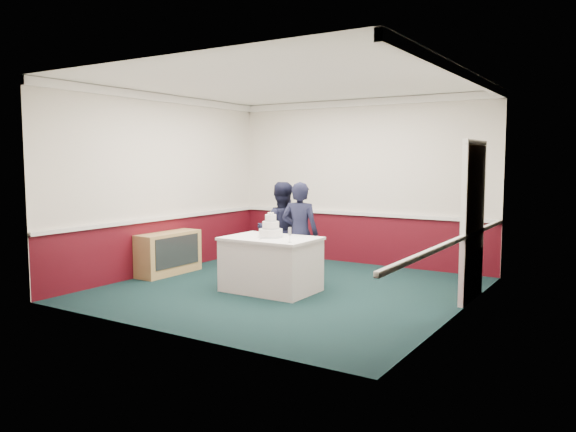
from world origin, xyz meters
The scene contains 9 objects.
ground centered at (0.00, 0.00, 0.00)m, with size 5.00×5.00×0.00m, color black.
room_shell centered at (0.08, 0.61, 1.97)m, with size 5.00×5.00×3.00m.
sideboard centered at (-2.28, -0.12, 0.35)m, with size 0.41×1.20×0.70m.
cake_table centered at (-0.14, -0.23, 0.40)m, with size 1.32×0.92×0.79m.
wedding_cake centered at (-0.14, -0.23, 0.90)m, with size 0.35×0.35×0.36m.
cake_knife centered at (-0.17, -0.43, 0.79)m, with size 0.01×0.22×0.01m, color silver.
champagne_flute centered at (0.36, -0.51, 0.93)m, with size 0.05×0.05×0.21m.
person_man centered at (-0.45, 0.52, 0.78)m, with size 0.76×0.59×1.56m, color black.
person_woman centered at (0.01, 0.34, 0.79)m, with size 0.58×0.38×1.58m, color black.
Camera 1 is at (4.35, -6.90, 1.90)m, focal length 35.00 mm.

